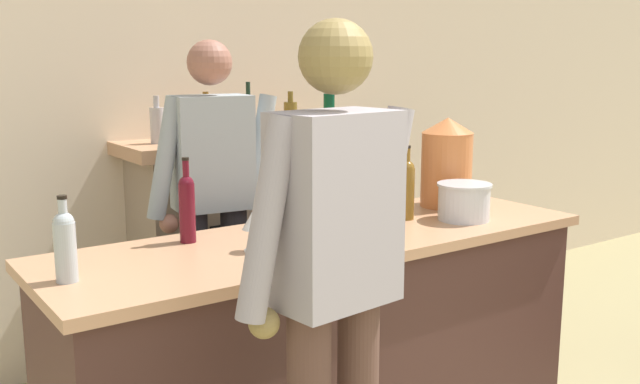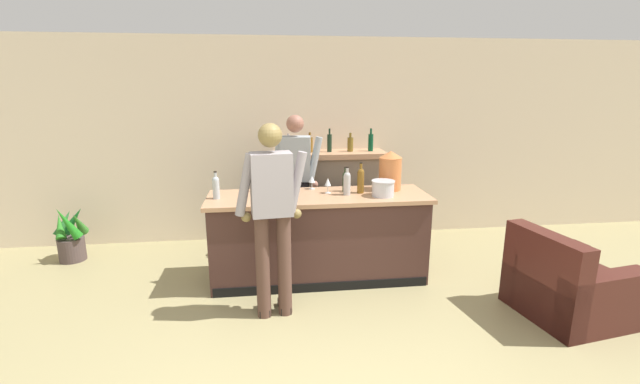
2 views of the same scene
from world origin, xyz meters
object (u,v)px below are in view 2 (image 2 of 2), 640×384
object	(u,v)px
person_customer	(272,213)
wine_bottle_rose_blush	(345,180)
wine_bottle_cabernet_heavy	(216,186)
fireplace_stone	(329,196)
wine_bottle_chardonnay_pale	(269,178)
armchair_black	(565,289)
person_bartender	(296,180)
copper_dispenser	(390,170)
wine_glass_near_bucket	(283,187)
wine_bottle_merlot_tall	(361,179)
wine_glass_front_right	(312,180)
ice_bucket_steel	(383,188)
wine_glass_front_left	(328,182)
potted_plant_corner	(71,236)
wine_bottle_burgundy_dark	(347,182)

from	to	relation	value
person_customer	wine_bottle_rose_blush	world-z (taller)	person_customer
person_customer	wine_bottle_cabernet_heavy	bearing A→B (deg)	127.93
fireplace_stone	wine_bottle_chardonnay_pale	xyz separation A→B (m)	(-0.83, -0.97, 0.48)
armchair_black	person_bartender	distance (m)	3.05
copper_dispenser	wine_glass_near_bucket	world-z (taller)	copper_dispenser
fireplace_stone	copper_dispenser	bearing A→B (deg)	-63.04
wine_bottle_cabernet_heavy	wine_bottle_chardonnay_pale	size ratio (longest dim) A/B	0.85
wine_bottle_merlot_tall	wine_glass_front_right	xyz separation A→B (m)	(-0.51, 0.25, -0.04)
ice_bucket_steel	wine_glass_front_left	xyz separation A→B (m)	(-0.57, 0.20, 0.03)
potted_plant_corner	wine_bottle_chardonnay_pale	distance (m)	2.66
armchair_black	wine_bottle_merlot_tall	bearing A→B (deg)	146.61
armchair_black	potted_plant_corner	world-z (taller)	armchair_black
wine_glass_front_right	wine_bottle_cabernet_heavy	bearing A→B (deg)	-163.70
person_bartender	wine_bottle_cabernet_heavy	world-z (taller)	person_bartender
wine_bottle_burgundy_dark	wine_bottle_merlot_tall	world-z (taller)	wine_bottle_merlot_tall
wine_glass_front_left	wine_bottle_burgundy_dark	bearing A→B (deg)	-27.37
wine_bottle_cabernet_heavy	wine_glass_front_right	bearing A→B (deg)	16.30
wine_bottle_rose_blush	person_bartender	bearing A→B (deg)	135.00
fireplace_stone	wine_glass_near_bucket	bearing A→B (deg)	-118.80
ice_bucket_steel	wine_bottle_burgundy_dark	xyz separation A→B (m)	(-0.37, 0.10, 0.05)
wine_bottle_cabernet_heavy	wine_bottle_chardonnay_pale	world-z (taller)	wine_bottle_chardonnay_pale
fireplace_stone	potted_plant_corner	size ratio (longest dim) A/B	2.13
wine_bottle_burgundy_dark	person_customer	bearing A→B (deg)	-138.57
fireplace_stone	wine_glass_front_left	distance (m)	1.22
copper_dispenser	wine_glass_near_bucket	xyz separation A→B (m)	(-1.21, -0.19, -0.11)
armchair_black	wine_bottle_cabernet_heavy	size ratio (longest dim) A/B	3.43
person_bartender	potted_plant_corner	bearing A→B (deg)	175.46
wine_bottle_chardonnay_pale	wine_glass_front_left	distance (m)	0.66
copper_dispenser	wine_glass_front_left	bearing A→B (deg)	-174.54
wine_bottle_cabernet_heavy	wine_glass_front_right	distance (m)	1.08
ice_bucket_steel	wine_bottle_cabernet_heavy	distance (m)	1.76
armchair_black	wine_bottle_rose_blush	xyz separation A→B (m)	(-1.88, 1.24, 0.82)
potted_plant_corner	person_customer	size ratio (longest dim) A/B	0.41
person_bartender	copper_dispenser	xyz separation A→B (m)	(1.03, -0.51, 0.20)
armchair_black	wine_glass_near_bucket	world-z (taller)	wine_glass_near_bucket
potted_plant_corner	wine_bottle_burgundy_dark	bearing A→B (deg)	-15.36
ice_bucket_steel	wine_glass_front_left	bearing A→B (deg)	160.54
wine_bottle_cabernet_heavy	wine_glass_front_left	world-z (taller)	wine_bottle_cabernet_heavy
ice_bucket_steel	wine_glass_near_bucket	size ratio (longest dim) A/B	1.57
ice_bucket_steel	wine_bottle_chardonnay_pale	distance (m)	1.26
fireplace_stone	wine_bottle_cabernet_heavy	distance (m)	1.89
wine_bottle_chardonnay_pale	wine_glass_front_left	bearing A→B (deg)	-13.42
potted_plant_corner	wine_bottle_rose_blush	size ratio (longest dim) A/B	2.65
wine_bottle_merlot_tall	wine_glass_front_left	xyz separation A→B (m)	(-0.36, 0.04, -0.03)
fireplace_stone	wine_bottle_chardonnay_pale	world-z (taller)	fireplace_stone
wine_bottle_chardonnay_pale	copper_dispenser	bearing A→B (deg)	-3.55
wine_bottle_cabernet_heavy	wine_glass_front_left	bearing A→B (deg)	4.43
person_customer	wine_bottle_rose_blush	distance (m)	1.21
fireplace_stone	wine_glass_front_right	xyz separation A→B (m)	(-0.34, -0.91, 0.44)
fireplace_stone	copper_dispenser	distance (m)	1.30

